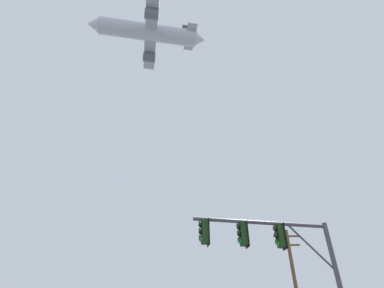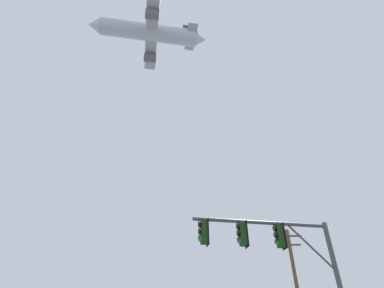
{
  "view_description": "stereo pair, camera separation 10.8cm",
  "coord_description": "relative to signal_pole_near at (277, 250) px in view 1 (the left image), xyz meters",
  "views": [
    {
      "loc": [
        0.59,
        -5.54,
        1.21
      ],
      "look_at": [
        0.74,
        15.67,
        15.37
      ],
      "focal_mm": 27.93,
      "sensor_mm": 36.0,
      "label": 1
    },
    {
      "loc": [
        0.7,
        -5.54,
        1.21
      ],
      "look_at": [
        0.74,
        15.67,
        15.37
      ],
      "focal_mm": 27.93,
      "sensor_mm": 36.0,
      "label": 2
    }
  ],
  "objects": [
    {
      "name": "signal_pole_near",
      "position": [
        0.0,
        0.0,
        0.0
      ],
      "size": [
        5.81,
        1.19,
        5.53
      ],
      "color": "#4C4C51",
      "rests_on": "ground"
    },
    {
      "name": "utility_pole",
      "position": [
        4.41,
        12.06,
        0.47
      ],
      "size": [
        2.2,
        0.28,
        8.93
      ],
      "color": "brown",
      "rests_on": "ground"
    },
    {
      "name": "airplane",
      "position": [
        -11.27,
        21.85,
        44.16
      ],
      "size": [
        21.59,
        16.68,
        5.88
      ],
      "color": "#B7BCC6"
    }
  ]
}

